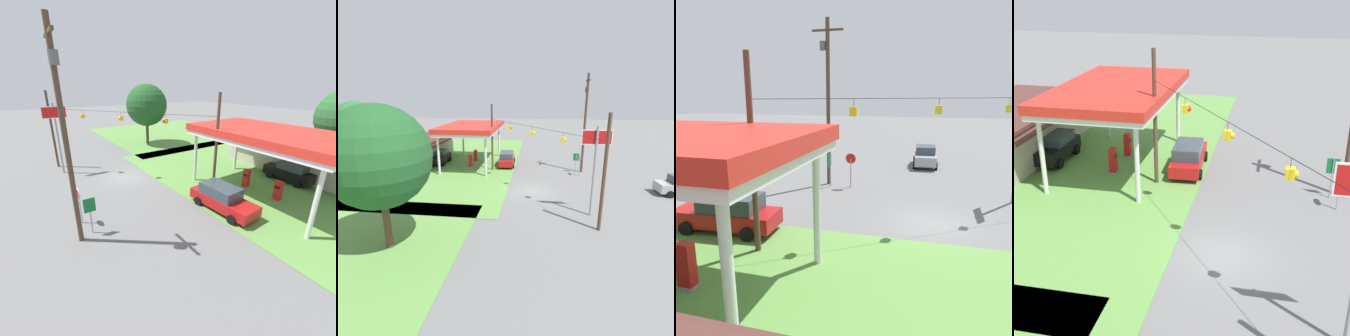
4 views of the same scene
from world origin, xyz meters
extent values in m
plane|color=slate|center=(0.00, 0.00, 0.00)|extent=(160.00, 160.00, 0.00)
cube|color=#5B8E42|center=(11.54, 16.30, 0.02)|extent=(36.00, 28.00, 0.04)
cube|color=silver|center=(9.54, 8.11, 4.72)|extent=(11.68, 6.80, 0.35)
cube|color=red|center=(9.54, 8.11, 5.17)|extent=(11.88, 7.00, 0.55)
cylinder|color=silver|center=(4.30, 5.31, 2.27)|extent=(0.28, 0.28, 4.54)
cylinder|color=silver|center=(14.79, 5.31, 2.27)|extent=(0.28, 0.28, 4.54)
cylinder|color=silver|center=(4.30, 10.91, 2.27)|extent=(0.28, 0.28, 4.54)
cylinder|color=silver|center=(14.79, 10.91, 2.27)|extent=(0.28, 0.28, 4.54)
cube|color=#B2A893|center=(8.97, 16.30, 1.54)|extent=(15.43, 6.25, 3.08)
cube|color=#512D28|center=(8.97, 16.30, 3.20)|extent=(15.73, 6.55, 0.24)
cube|color=#512D28|center=(8.97, 12.83, 2.83)|extent=(13.89, 0.70, 0.20)
cube|color=gray|center=(8.03, 8.11, 0.06)|extent=(0.71, 0.56, 0.12)
cube|color=red|center=(8.03, 8.11, 0.90)|extent=(0.55, 0.40, 1.55)
cube|color=black|center=(8.03, 7.89, 1.21)|extent=(0.39, 0.03, 0.24)
cube|color=gray|center=(11.05, 8.11, 0.06)|extent=(0.71, 0.56, 0.12)
cube|color=red|center=(11.05, 8.11, 0.90)|extent=(0.55, 0.40, 1.55)
cube|color=black|center=(11.05, 7.89, 1.21)|extent=(0.39, 0.03, 0.24)
cube|color=#AD1414|center=(9.66, 3.48, 0.71)|extent=(5.18, 2.11, 0.75)
cube|color=#333D47|center=(9.36, 3.47, 1.47)|extent=(2.89, 1.85, 0.77)
cylinder|color=black|center=(11.19, 4.51, 0.34)|extent=(0.69, 0.26, 0.68)
cylinder|color=black|center=(11.29, 2.62, 0.34)|extent=(0.69, 0.26, 0.68)
cylinder|color=black|center=(8.04, 4.35, 0.34)|extent=(0.69, 0.26, 0.68)
cylinder|color=black|center=(8.13, 2.46, 0.34)|extent=(0.69, 0.26, 0.68)
cube|color=black|center=(9.34, 12.73, 0.78)|extent=(4.40, 1.86, 0.88)
cube|color=#333D47|center=(9.61, 12.73, 1.54)|extent=(2.42, 1.71, 0.64)
cylinder|color=black|center=(7.98, 11.78, 0.34)|extent=(0.68, 0.22, 0.68)
cylinder|color=black|center=(7.98, 13.67, 0.34)|extent=(0.68, 0.22, 0.68)
cylinder|color=black|center=(10.71, 11.79, 0.34)|extent=(0.68, 0.22, 0.68)
cylinder|color=black|center=(10.70, 13.68, 0.34)|extent=(0.68, 0.22, 0.68)
cylinder|color=black|center=(-0.21, -12.86, 0.34)|extent=(0.26, 0.69, 0.68)
cylinder|color=black|center=(1.68, -12.76, 0.34)|extent=(0.26, 0.69, 0.68)
cylinder|color=#99999E|center=(5.70, -5.52, 1.05)|extent=(0.08, 0.08, 2.10)
cylinder|color=white|center=(5.70, -5.52, 2.10)|extent=(0.80, 0.03, 0.80)
cylinder|color=red|center=(5.70, -5.52, 2.10)|extent=(0.70, 0.03, 0.70)
cylinder|color=gray|center=(-4.75, -4.85, 3.53)|extent=(0.18, 0.18, 7.05)
cube|color=white|center=(-4.65, -4.85, 6.20)|extent=(0.06, 2.19, 1.11)
cube|color=red|center=(-4.65, -4.85, 6.20)|extent=(0.07, 2.07, 0.99)
cylinder|color=gray|center=(7.14, -5.24, 1.20)|extent=(0.07, 0.07, 2.40)
cube|color=#146B33|center=(7.19, -5.24, 1.95)|extent=(0.04, 0.70, 0.90)
cylinder|color=#4C3828|center=(7.49, -6.01, 5.78)|extent=(0.28, 0.28, 11.56)
cube|color=#4C3828|center=(7.49, -6.01, 10.76)|extent=(2.20, 0.14, 0.14)
cylinder|color=#59595B|center=(7.84, -6.01, 9.76)|extent=(0.44, 0.44, 0.60)
cylinder|color=#4C3828|center=(-7.11, -5.00, 4.08)|extent=(0.24, 0.24, 8.15)
cylinder|color=#4C3828|center=(7.11, 5.00, 4.08)|extent=(0.24, 0.24, 8.15)
cylinder|color=black|center=(0.00, 0.00, 6.36)|extent=(14.23, 10.02, 0.02)
cylinder|color=black|center=(-3.55, -2.50, 6.18)|extent=(0.02, 0.02, 0.35)
cube|color=yellow|center=(-3.55, -2.50, 5.81)|extent=(0.32, 0.32, 0.40)
sphere|color=yellow|center=(-3.55, -2.67, 5.81)|extent=(0.28, 0.28, 0.28)
cylinder|color=black|center=(0.00, 0.00, 6.18)|extent=(0.02, 0.02, 0.35)
cube|color=yellow|center=(0.00, 0.00, 5.81)|extent=(0.32, 0.32, 0.40)
sphere|color=yellow|center=(0.00, -0.17, 5.81)|extent=(0.28, 0.28, 0.28)
cylinder|color=black|center=(3.55, 2.50, 6.18)|extent=(0.02, 0.02, 0.35)
cube|color=yellow|center=(3.55, 2.50, 5.81)|extent=(0.32, 0.32, 0.40)
sphere|color=red|center=(3.55, 2.33, 5.81)|extent=(0.28, 0.28, 0.28)
cylinder|color=#4C3828|center=(8.81, 23.97, 1.29)|extent=(0.44, 0.44, 2.58)
sphere|color=#28602D|center=(8.81, 23.97, 5.18)|extent=(6.50, 6.50, 6.50)
cylinder|color=#4C3828|center=(-10.90, 8.45, 1.70)|extent=(0.44, 0.44, 3.39)
sphere|color=#1E5123|center=(-10.90, 8.45, 5.81)|extent=(6.04, 6.04, 6.04)
camera|label=1|loc=(19.52, -7.78, 8.65)|focal=24.00mm
camera|label=2|loc=(-24.40, -0.48, 9.24)|focal=28.00mm
camera|label=3|loc=(0.16, 16.44, 6.56)|focal=35.00mm
camera|label=4|loc=(-18.22, -1.91, 11.96)|focal=50.00mm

